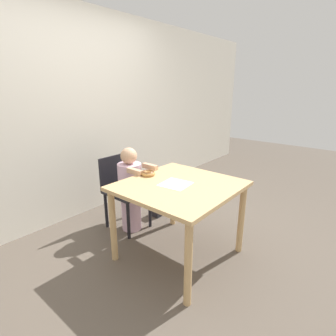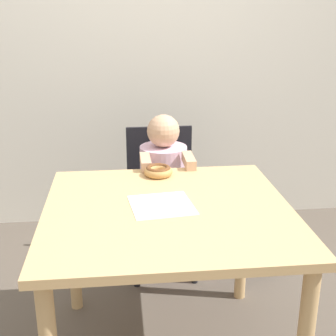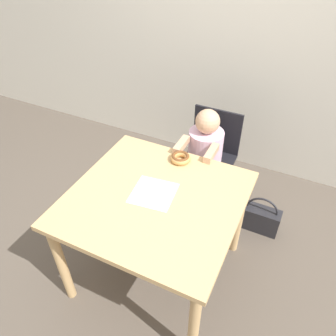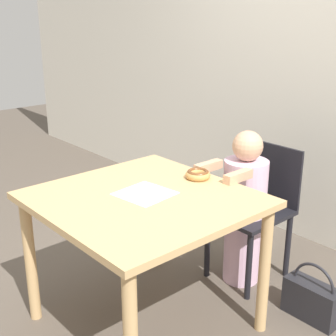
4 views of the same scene
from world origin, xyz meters
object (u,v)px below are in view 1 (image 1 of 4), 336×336
chair (123,190)px  child_figure (131,190)px  handbag (162,205)px  donut (148,173)px

chair → child_figure: bearing=-90.0°
child_figure → chair: bearing=90.0°
chair → handbag: chair is taller
chair → handbag: 0.63m
donut → handbag: (0.57, 0.33, -0.65)m
donut → handbag: bearing=29.8°
donut → chair: bearing=82.8°
child_figure → donut: size_ratio=7.04×
chair → donut: chair is taller
chair → handbag: size_ratio=2.48×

